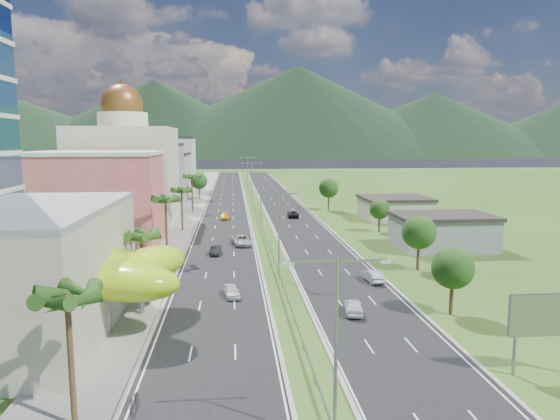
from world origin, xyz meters
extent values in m
plane|color=#2D5119|center=(0.00, 0.00, 0.00)|extent=(500.00, 500.00, 0.00)
cube|color=black|center=(-7.50, 90.00, 0.02)|extent=(11.00, 260.00, 0.04)
cube|color=black|center=(7.50, 90.00, 0.02)|extent=(11.00, 260.00, 0.04)
cube|color=gray|center=(-17.00, 90.00, 0.06)|extent=(7.00, 260.00, 0.12)
cube|color=gray|center=(0.00, 72.00, 0.62)|extent=(0.08, 216.00, 0.28)
cube|color=gray|center=(0.00, 174.00, 0.35)|extent=(0.10, 0.12, 0.70)
cylinder|color=gray|center=(0.00, -25.00, 5.50)|extent=(0.20, 0.20, 11.00)
cube|color=gray|center=(-1.44, -25.00, 10.80)|extent=(2.88, 0.12, 0.12)
cube|color=gray|center=(1.44, -25.00, 10.80)|extent=(2.88, 0.12, 0.12)
cube|color=silver|center=(-2.72, -25.00, 10.70)|extent=(0.60, 0.25, 0.18)
cube|color=silver|center=(2.72, -25.00, 10.70)|extent=(0.60, 0.25, 0.18)
cylinder|color=gray|center=(0.00, 10.00, 5.50)|extent=(0.20, 0.20, 11.00)
cube|color=gray|center=(-1.44, 10.00, 10.80)|extent=(2.88, 0.12, 0.12)
cube|color=gray|center=(1.44, 10.00, 10.80)|extent=(2.88, 0.12, 0.12)
cube|color=silver|center=(-2.72, 10.00, 10.70)|extent=(0.60, 0.25, 0.18)
cube|color=silver|center=(2.72, 10.00, 10.70)|extent=(0.60, 0.25, 0.18)
cylinder|color=gray|center=(0.00, 50.00, 5.50)|extent=(0.20, 0.20, 11.00)
cube|color=gray|center=(-1.44, 50.00, 10.80)|extent=(2.88, 0.12, 0.12)
cube|color=gray|center=(1.44, 50.00, 10.80)|extent=(2.88, 0.12, 0.12)
cube|color=silver|center=(-2.72, 50.00, 10.70)|extent=(0.60, 0.25, 0.18)
cube|color=silver|center=(2.72, 50.00, 10.70)|extent=(0.60, 0.25, 0.18)
cylinder|color=gray|center=(0.00, 95.00, 5.50)|extent=(0.20, 0.20, 11.00)
cube|color=gray|center=(-1.44, 95.00, 10.80)|extent=(2.88, 0.12, 0.12)
cube|color=gray|center=(1.44, 95.00, 10.80)|extent=(2.88, 0.12, 0.12)
cube|color=silver|center=(-2.72, 95.00, 10.70)|extent=(0.60, 0.25, 0.18)
cube|color=silver|center=(2.72, 95.00, 10.70)|extent=(0.60, 0.25, 0.18)
cylinder|color=gray|center=(0.00, 140.00, 5.50)|extent=(0.20, 0.20, 11.00)
cube|color=gray|center=(-1.44, 140.00, 10.80)|extent=(2.88, 0.12, 0.12)
cube|color=gray|center=(1.44, 140.00, 10.80)|extent=(2.88, 0.12, 0.12)
cube|color=silver|center=(-2.72, 140.00, 10.70)|extent=(0.60, 0.25, 0.18)
cube|color=silver|center=(2.72, 140.00, 10.70)|extent=(0.60, 0.25, 0.18)
cylinder|color=gray|center=(-24.00, -2.00, 2.00)|extent=(0.50, 0.50, 4.00)
cylinder|color=gray|center=(-17.00, -7.00, 2.00)|extent=(0.50, 0.50, 4.00)
cylinder|color=gray|center=(-21.00, -10.00, 2.00)|extent=(0.50, 0.50, 4.00)
cylinder|color=gray|center=(-15.00, -2.00, 2.00)|extent=(0.50, 0.50, 4.00)
cube|color=#B8544B|center=(-28.00, 32.00, 7.50)|extent=(20.00, 15.00, 15.00)
cube|color=beige|center=(-28.00, 55.00, 10.00)|extent=(20.00, 20.00, 20.00)
cylinder|color=beige|center=(-28.00, 55.00, 21.50)|extent=(10.00, 10.00, 3.00)
sphere|color=brown|center=(-28.00, 55.00, 24.50)|extent=(8.40, 8.40, 8.40)
cube|color=gray|center=(-27.00, 80.00, 8.00)|extent=(16.00, 15.00, 16.00)
cube|color=#A29B86|center=(-27.00, 102.00, 6.50)|extent=(16.00, 15.00, 13.00)
cube|color=silver|center=(-27.00, 125.00, 9.00)|extent=(16.00, 15.00, 18.00)
cylinder|color=gray|center=(15.00, -18.00, 1.60)|extent=(0.24, 0.24, 3.20)
cube|color=#D85919|center=(17.00, -18.00, 4.60)|extent=(5.20, 0.35, 3.20)
cube|color=gray|center=(28.00, 25.00, 2.50)|extent=(15.00, 10.00, 5.00)
cube|color=#A29B86|center=(30.00, 55.00, 2.20)|extent=(14.00, 12.00, 4.40)
cylinder|color=#47301C|center=(-15.50, -22.00, 4.25)|extent=(0.36, 0.36, 8.50)
cylinder|color=#47301C|center=(-15.50, 2.00, 3.75)|extent=(0.36, 0.36, 7.50)
cylinder|color=#47301C|center=(-15.50, 22.00, 4.50)|extent=(0.36, 0.36, 9.00)
cylinder|color=#47301C|center=(-15.50, 45.00, 4.00)|extent=(0.36, 0.36, 8.00)
cylinder|color=#47301C|center=(-15.50, 70.00, 4.40)|extent=(0.36, 0.36, 8.80)
cylinder|color=#47301C|center=(-15.50, 95.00, 2.45)|extent=(0.40, 0.40, 4.90)
sphere|color=#254D18|center=(-15.50, 95.00, 5.60)|extent=(4.90, 4.90, 4.90)
cylinder|color=#47301C|center=(16.00, -5.00, 2.10)|extent=(0.40, 0.40, 4.20)
sphere|color=#254D18|center=(16.00, -5.00, 4.80)|extent=(4.20, 4.20, 4.20)
cylinder|color=#47301C|center=(19.00, 12.00, 2.27)|extent=(0.40, 0.40, 4.55)
sphere|color=#254D18|center=(19.00, 12.00, 5.20)|extent=(4.55, 4.55, 4.55)
cylinder|color=#47301C|center=(22.00, 40.00, 1.92)|extent=(0.40, 0.40, 3.85)
sphere|color=#254D18|center=(22.00, 40.00, 4.40)|extent=(3.85, 3.85, 3.85)
cylinder|color=#47301C|center=(18.00, 70.00, 2.45)|extent=(0.40, 0.40, 4.90)
sphere|color=#254D18|center=(18.00, 70.00, 5.60)|extent=(4.90, 4.90, 4.90)
imported|color=white|center=(-5.97, 2.78, 0.70)|extent=(2.13, 4.07, 1.32)
imported|color=black|center=(-8.50, 23.81, 0.69)|extent=(1.76, 4.06, 1.30)
imported|color=#B3B7BB|center=(-4.40, 30.45, 0.86)|extent=(3.66, 6.24, 1.63)
imported|color=gold|center=(-7.45, 57.96, 0.73)|extent=(2.03, 4.81, 1.39)
imported|color=white|center=(6.31, -3.88, 0.78)|extent=(2.44, 4.58, 1.48)
imported|color=#AAACB2|center=(11.38, 7.15, 0.78)|extent=(1.97, 4.59, 1.47)
imported|color=black|center=(7.84, 59.50, 0.75)|extent=(2.62, 5.23, 1.42)
imported|color=black|center=(-12.30, -20.15, 0.71)|extent=(0.68, 2.11, 1.34)
camera|label=1|loc=(-5.68, -51.41, 17.43)|focal=32.00mm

